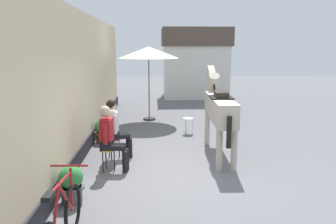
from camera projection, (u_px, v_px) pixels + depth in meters
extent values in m
plane|color=slate|center=(179.00, 135.00, 9.78)|extent=(40.00, 40.00, 0.00)
cube|color=#CCB793|center=(78.00, 84.00, 7.87)|extent=(0.30, 14.00, 3.40)
cube|color=black|center=(82.00, 145.00, 8.17)|extent=(0.34, 14.00, 0.36)
cube|color=silver|center=(195.00, 72.00, 17.05)|extent=(3.20, 2.40, 2.60)
cube|color=brown|center=(195.00, 37.00, 16.71)|extent=(3.40, 2.60, 0.90)
cylinder|color=gold|center=(107.00, 149.00, 6.86)|extent=(0.34, 0.34, 0.03)
cylinder|color=black|center=(114.00, 161.00, 6.90)|extent=(0.02, 0.02, 0.45)
cylinder|color=black|center=(106.00, 158.00, 7.03)|extent=(0.02, 0.02, 0.45)
cylinder|color=black|center=(103.00, 162.00, 6.79)|extent=(0.02, 0.02, 0.45)
cube|color=black|center=(107.00, 144.00, 6.84)|extent=(0.28, 0.35, 0.20)
cube|color=maroon|center=(107.00, 129.00, 6.77)|extent=(0.26, 0.36, 0.44)
sphere|color=tan|center=(106.00, 113.00, 6.71)|extent=(0.20, 0.20, 0.20)
sphere|color=#B2A38E|center=(105.00, 111.00, 6.70)|extent=(0.22, 0.22, 0.22)
cylinder|color=black|center=(117.00, 146.00, 6.91)|extent=(0.39, 0.17, 0.13)
cylinder|color=black|center=(126.00, 159.00, 6.96)|extent=(0.11, 0.11, 0.46)
cylinder|color=black|center=(115.00, 148.00, 6.75)|extent=(0.39, 0.17, 0.13)
cylinder|color=black|center=(125.00, 162.00, 6.80)|extent=(0.11, 0.11, 0.46)
cylinder|color=maroon|center=(110.00, 129.00, 6.98)|extent=(0.09, 0.09, 0.42)
cylinder|color=maroon|center=(105.00, 134.00, 6.59)|extent=(0.09, 0.09, 0.42)
cylinder|color=red|center=(113.00, 139.00, 7.63)|extent=(0.34, 0.34, 0.03)
cylinder|color=black|center=(119.00, 148.00, 7.73)|extent=(0.02, 0.02, 0.45)
cylinder|color=black|center=(109.00, 148.00, 7.77)|extent=(0.02, 0.02, 0.45)
cylinder|color=black|center=(111.00, 151.00, 7.54)|extent=(0.02, 0.02, 0.45)
cube|color=black|center=(113.00, 134.00, 7.61)|extent=(0.33, 0.38, 0.20)
cube|color=silver|center=(112.00, 121.00, 7.55)|extent=(0.32, 0.39, 0.44)
sphere|color=tan|center=(112.00, 106.00, 7.48)|extent=(0.20, 0.20, 0.20)
sphere|color=black|center=(111.00, 104.00, 7.47)|extent=(0.22, 0.22, 0.22)
cylinder|color=black|center=(120.00, 135.00, 7.76)|extent=(0.40, 0.25, 0.13)
cylinder|color=black|center=(128.00, 146.00, 7.89)|extent=(0.11, 0.11, 0.46)
cylinder|color=black|center=(122.00, 136.00, 7.62)|extent=(0.40, 0.25, 0.13)
cylinder|color=black|center=(130.00, 148.00, 7.74)|extent=(0.11, 0.11, 0.46)
cylinder|color=silver|center=(111.00, 121.00, 7.75)|extent=(0.09, 0.09, 0.42)
cylinder|color=silver|center=(115.00, 125.00, 7.38)|extent=(0.09, 0.09, 0.42)
cube|color=#B2A899|center=(220.00, 108.00, 7.66)|extent=(0.51, 2.21, 0.52)
cylinder|color=#B2A899|center=(207.00, 128.00, 8.75)|extent=(0.13, 0.13, 0.90)
cylinder|color=#B2A899|center=(219.00, 128.00, 8.76)|extent=(0.13, 0.13, 0.90)
cylinder|color=#B2A899|center=(219.00, 150.00, 6.85)|extent=(0.13, 0.13, 0.90)
cylinder|color=#B2A899|center=(234.00, 150.00, 6.85)|extent=(0.13, 0.13, 0.90)
cylinder|color=#B2A899|center=(213.00, 86.00, 8.76)|extent=(0.30, 0.64, 0.73)
cube|color=#B2A899|center=(211.00, 73.00, 9.03)|extent=(0.20, 0.53, 0.40)
cube|color=black|center=(213.00, 80.00, 8.71)|extent=(0.06, 0.63, 0.48)
cylinder|color=black|center=(229.00, 132.00, 6.59)|extent=(0.10, 0.10, 0.65)
cube|color=black|center=(221.00, 97.00, 7.50)|extent=(0.52, 0.62, 0.03)
cube|color=black|center=(221.00, 94.00, 7.49)|extent=(0.29, 0.45, 0.12)
cylinder|color=#4C4C51|center=(72.00, 194.00, 5.52)|extent=(0.34, 0.34, 0.28)
cylinder|color=#4C4C51|center=(71.00, 187.00, 5.49)|extent=(0.43, 0.43, 0.04)
sphere|color=#2D7A38|center=(71.00, 177.00, 5.46)|extent=(0.40, 0.40, 0.40)
cylinder|color=#A85638|center=(102.00, 137.00, 9.00)|extent=(0.34, 0.34, 0.28)
cylinder|color=#A85638|center=(102.00, 133.00, 8.97)|extent=(0.43, 0.43, 0.04)
sphere|color=#2D7A38|center=(102.00, 127.00, 8.94)|extent=(0.40, 0.40, 0.40)
cylinder|color=#4C4C51|center=(111.00, 123.00, 10.74)|extent=(0.34, 0.34, 0.28)
cylinder|color=#4C4C51|center=(111.00, 119.00, 10.71)|extent=(0.43, 0.43, 0.04)
sphere|color=gold|center=(111.00, 114.00, 10.68)|extent=(0.40, 0.40, 0.40)
torus|color=black|center=(73.00, 209.00, 4.57)|extent=(0.08, 0.71, 0.71)
cylinder|color=maroon|center=(65.00, 197.00, 4.23)|extent=(0.05, 0.50, 0.60)
cylinder|color=maroon|center=(55.00, 215.00, 3.84)|extent=(0.05, 0.36, 0.55)
cylinder|color=maroon|center=(60.00, 183.00, 4.02)|extent=(0.07, 0.80, 0.09)
cylinder|color=maroon|center=(71.00, 189.00, 4.49)|extent=(0.04, 0.09, 0.60)
cylinder|color=maroon|center=(69.00, 166.00, 4.40)|extent=(0.50, 0.05, 0.03)
cube|color=black|center=(49.00, 197.00, 3.62)|extent=(0.11, 0.20, 0.06)
cylinder|color=black|center=(149.00, 119.00, 11.82)|extent=(0.44, 0.44, 0.06)
cylinder|color=olive|center=(149.00, 89.00, 11.62)|extent=(0.04, 0.04, 2.20)
cone|color=beige|center=(149.00, 52.00, 11.37)|extent=(2.10, 2.10, 0.40)
cylinder|color=white|center=(188.00, 119.00, 9.89)|extent=(0.32, 0.32, 0.03)
cylinder|color=silver|center=(192.00, 126.00, 9.94)|extent=(0.02, 0.02, 0.43)
cylinder|color=silver|center=(185.00, 125.00, 10.05)|extent=(0.02, 0.02, 0.43)
cylinder|color=silver|center=(186.00, 127.00, 9.83)|extent=(0.02, 0.02, 0.43)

